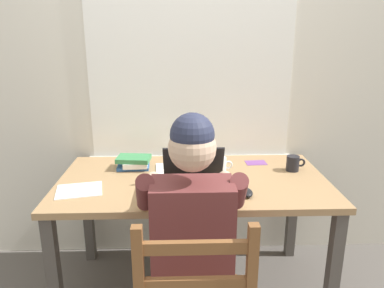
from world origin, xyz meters
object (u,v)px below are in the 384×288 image
(coffee_mug_white, at_px, (220,166))
(landscape_photo_print, at_px, (256,163))
(seated_person, at_px, (191,230))
(computer_mouse, at_px, (247,193))
(book_stack_main, at_px, (134,162))
(laptop, at_px, (194,180))
(coffee_mug_dark, at_px, (293,163))
(desk, at_px, (193,193))

(coffee_mug_white, height_order, landscape_photo_print, coffee_mug_white)
(seated_person, xyz_separation_m, computer_mouse, (0.29, 0.24, 0.07))
(computer_mouse, height_order, book_stack_main, book_stack_main)
(coffee_mug_white, relative_size, book_stack_main, 0.58)
(laptop, relative_size, book_stack_main, 1.59)
(coffee_mug_white, height_order, book_stack_main, coffee_mug_white)
(landscape_photo_print, bearing_deg, coffee_mug_white, -147.09)
(coffee_mug_dark, relative_size, landscape_photo_print, 0.88)
(coffee_mug_white, bearing_deg, book_stack_main, 167.29)
(seated_person, distance_m, coffee_mug_dark, 0.87)
(seated_person, bearing_deg, coffee_mug_dark, 42.89)
(coffee_mug_white, bearing_deg, seated_person, -108.62)
(desk, relative_size, laptop, 4.54)
(desk, height_order, coffee_mug_dark, coffee_mug_dark)
(desk, relative_size, seated_person, 1.22)
(desk, bearing_deg, computer_mouse, -42.49)
(coffee_mug_white, xyz_separation_m, landscape_photo_print, (0.25, 0.19, -0.05))
(book_stack_main, bearing_deg, seated_person, -63.48)
(coffee_mug_dark, bearing_deg, book_stack_main, 175.82)
(desk, height_order, seated_person, seated_person)
(desk, height_order, laptop, laptop)
(coffee_mug_dark, bearing_deg, desk, -170.09)
(desk, distance_m, seated_person, 0.48)
(laptop, relative_size, coffee_mug_dark, 2.94)
(desk, distance_m, coffee_mug_dark, 0.63)
(laptop, xyz_separation_m, landscape_photo_print, (0.41, 0.40, -0.05))
(seated_person, xyz_separation_m, coffee_mug_white, (0.18, 0.54, 0.11))
(computer_mouse, xyz_separation_m, coffee_mug_white, (-0.11, 0.30, 0.03))
(coffee_mug_dark, height_order, landscape_photo_print, coffee_mug_dark)
(coffee_mug_dark, distance_m, book_stack_main, 0.96)
(seated_person, height_order, landscape_photo_print, seated_person)
(desk, bearing_deg, coffee_mug_dark, 9.91)
(seated_person, xyz_separation_m, laptop, (0.03, 0.33, 0.11))
(coffee_mug_dark, bearing_deg, computer_mouse, -134.43)
(desk, relative_size, coffee_mug_white, 12.54)
(computer_mouse, distance_m, coffee_mug_dark, 0.49)
(book_stack_main, height_order, landscape_photo_print, book_stack_main)
(coffee_mug_dark, relative_size, book_stack_main, 0.54)
(laptop, relative_size, landscape_photo_print, 2.57)
(seated_person, height_order, laptop, seated_person)
(desk, height_order, landscape_photo_print, landscape_photo_print)
(coffee_mug_white, distance_m, coffee_mug_dark, 0.45)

